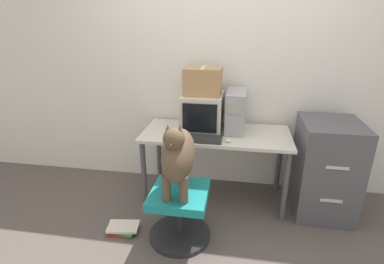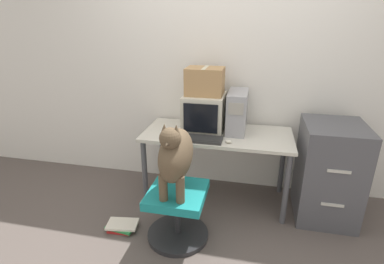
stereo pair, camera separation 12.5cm
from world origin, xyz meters
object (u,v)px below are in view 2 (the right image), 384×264
at_px(office_chair, 178,211).
at_px(cardboard_box, 205,81).
at_px(dog, 176,155).
at_px(book_stack_floor, 122,226).
at_px(pc_tower, 237,112).
at_px(filing_cabinet, 328,172).
at_px(keyboard, 198,139).
at_px(crt_monitor, 204,112).

xyz_separation_m(office_chair, cardboard_box, (0.08, 0.74, 0.94)).
bearing_deg(office_chair, dog, -90.00).
bearing_deg(book_stack_floor, cardboard_box, 51.76).
relative_size(pc_tower, filing_cabinet, 0.46).
bearing_deg(keyboard, filing_cabinet, 8.25).
distance_m(office_chair, cardboard_box, 1.20).
height_order(filing_cabinet, book_stack_floor, filing_cabinet).
bearing_deg(office_chair, crt_monitor, 83.46).
distance_m(dog, filing_cabinet, 1.44).
bearing_deg(crt_monitor, book_stack_floor, -128.39).
distance_m(pc_tower, office_chair, 1.08).
distance_m(crt_monitor, keyboard, 0.34).
distance_m(keyboard, filing_cabinet, 1.22).
relative_size(filing_cabinet, book_stack_floor, 3.12).
distance_m(keyboard, dog, 0.46).
relative_size(pc_tower, book_stack_floor, 1.44).
bearing_deg(pc_tower, dog, -117.35).
bearing_deg(cardboard_box, keyboard, -90.98).
xyz_separation_m(office_chair, dog, (-0.00, -0.02, 0.53)).
relative_size(dog, filing_cabinet, 0.68).
distance_m(office_chair, dog, 0.53).
bearing_deg(crt_monitor, cardboard_box, 90.00).
bearing_deg(dog, book_stack_floor, 179.15).
xyz_separation_m(keyboard, book_stack_floor, (-0.59, -0.45, -0.70)).
bearing_deg(crt_monitor, office_chair, -96.54).
bearing_deg(book_stack_floor, keyboard, 37.26).
bearing_deg(dog, filing_cabinet, 26.52).
relative_size(office_chair, book_stack_floor, 1.79).
bearing_deg(crt_monitor, filing_cabinet, -6.41).
distance_m(keyboard, cardboard_box, 0.55).
height_order(dog, book_stack_floor, dog).
bearing_deg(filing_cabinet, office_chair, -154.26).
height_order(crt_monitor, cardboard_box, cardboard_box).
xyz_separation_m(crt_monitor, office_chair, (-0.08, -0.74, -0.64)).
relative_size(crt_monitor, office_chair, 0.80).
bearing_deg(keyboard, dog, -99.86).
distance_m(keyboard, book_stack_floor, 1.02).
xyz_separation_m(dog, book_stack_floor, (-0.51, 0.01, -0.75)).
bearing_deg(filing_cabinet, cardboard_box, 173.40).
xyz_separation_m(cardboard_box, book_stack_floor, (-0.59, -0.75, -1.16)).
bearing_deg(office_chair, cardboard_box, 83.50).
bearing_deg(book_stack_floor, filing_cabinet, 19.32).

